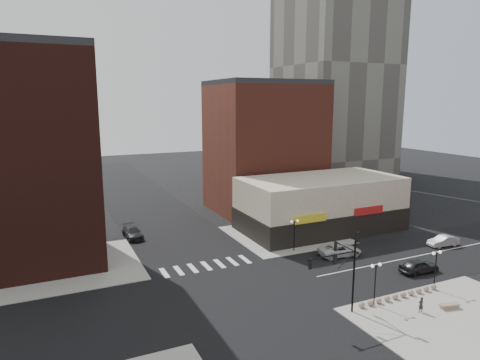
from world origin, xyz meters
TOP-DOWN VIEW (x-y plane):
  - ground at (0.00, 0.00)m, footprint 240.00×240.00m
  - road_ew at (0.00, 0.00)m, footprint 200.00×14.00m
  - road_ns at (0.00, 0.00)m, footprint 14.00×200.00m
  - sidewalk_nw at (-14.50, 14.50)m, footprint 15.00×15.00m
  - sidewalk_ne at (14.50, 14.50)m, footprint 15.00×15.00m
  - sidewalk_se at (16.00, -14.00)m, footprint 18.00×14.00m
  - building_nw at (-19.00, 18.50)m, footprint 16.00×15.00m
  - building_ne_midrise at (19.00, 29.50)m, footprint 18.00×15.00m
  - tower_far at (60.00, 56.00)m, footprint 18.00×18.00m
  - building_ne_row at (21.00, 15.00)m, footprint 24.20×12.20m
  - traffic_signal at (7.24, -7.83)m, footprint 5.59×3.09m
  - street_lamp_se_a at (11.00, -8.00)m, footprint 1.22×0.32m
  - street_lamp_se_b at (19.00, -8.00)m, footprint 1.22×0.32m
  - street_lamp_ne at (12.00, 8.00)m, footprint 1.22×0.32m
  - bollard_row at (14.22, -8.00)m, footprint 10.05×0.60m
  - white_suv at (16.50, 4.29)m, footprint 5.79×3.26m
  - dark_sedan_east at (21.29, -3.91)m, footprint 4.82×2.18m
  - silver_sedan at (31.49, 1.38)m, footprint 4.45×1.93m
  - dark_sedan_north at (-5.95, 22.66)m, footprint 2.41×5.52m
  - pedestrian at (13.87, -10.98)m, footprint 0.56×0.38m
  - stone_bench at (16.93, -11.58)m, footprint 1.99×0.97m

SIDE VIEW (x-z plane):
  - ground at x=0.00m, z-range 0.00..0.00m
  - road_ew at x=0.00m, z-range 0.00..0.02m
  - road_ns at x=0.00m, z-range 0.00..0.02m
  - sidewalk_nw at x=-14.50m, z-range 0.00..0.12m
  - sidewalk_ne at x=14.50m, z-range 0.00..0.12m
  - sidewalk_se at x=16.00m, z-range 0.00..0.12m
  - stone_bench at x=16.93m, z-range 0.14..0.58m
  - bollard_row at x=14.22m, z-range 0.12..0.72m
  - silver_sedan at x=31.49m, z-range 0.00..1.43m
  - white_suv at x=16.50m, z-range 0.00..1.53m
  - dark_sedan_north at x=-5.95m, z-range 0.00..1.58m
  - dark_sedan_east at x=21.29m, z-range 0.00..1.61m
  - pedestrian at x=13.87m, z-range 0.12..1.61m
  - street_lamp_se_a at x=11.00m, z-range 1.21..5.37m
  - street_lamp_se_b at x=19.00m, z-range 1.21..5.37m
  - street_lamp_ne at x=12.00m, z-range 1.21..5.37m
  - building_ne_row at x=21.00m, z-range -0.70..7.30m
  - traffic_signal at x=7.24m, z-range 1.07..8.85m
  - building_ne_midrise at x=19.00m, z-range 0.00..22.00m
  - building_nw at x=-19.00m, z-range 0.00..25.00m
  - tower_far at x=60.00m, z-range 0.00..82.00m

